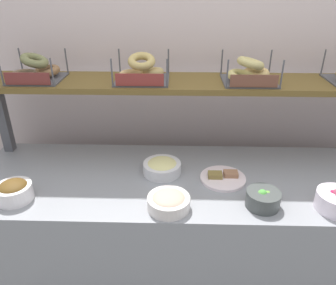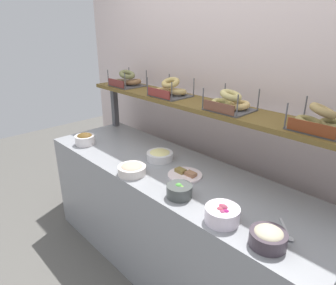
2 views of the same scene
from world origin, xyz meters
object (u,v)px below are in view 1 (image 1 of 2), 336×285
object	(u,v)px
serving_plate_white	(223,178)
bagel_basket_plain	(249,73)
bagel_basket_poppy	(36,71)
bowl_egg_salad	(162,167)
bowl_chocolate_spread	(14,191)
bagel_basket_sesame	(142,72)
bowl_veggie_mix	(263,198)
bowl_lox_spread	(169,201)

from	to	relation	value
serving_plate_white	bagel_basket_plain	bearing A→B (deg)	63.68
bagel_basket_poppy	bagel_basket_plain	bearing A→B (deg)	-0.33
bowl_egg_salad	serving_plate_white	size ratio (longest dim) A/B	0.85
bowl_chocolate_spread	bagel_basket_sesame	distance (m)	0.84
bowl_veggie_mix	serving_plate_white	xyz separation A→B (m)	(-0.15, 0.21, -0.03)
bagel_basket_poppy	bagel_basket_plain	size ratio (longest dim) A/B	0.97
bowl_lox_spread	bowl_chocolate_spread	distance (m)	0.71
bowl_veggie_mix	bowl_egg_salad	xyz separation A→B (m)	(-0.46, 0.26, -0.00)
bowl_veggie_mix	bowl_lox_spread	bearing A→B (deg)	-176.20
serving_plate_white	bagel_basket_sesame	world-z (taller)	bagel_basket_sesame
bowl_chocolate_spread	serving_plate_white	distance (m)	0.99
bowl_veggie_mix	bowl_egg_salad	bearing A→B (deg)	150.36
bowl_lox_spread	bagel_basket_sesame	distance (m)	0.69
bagel_basket_plain	bowl_lox_spread	bearing A→B (deg)	-128.63
bagel_basket_poppy	bowl_chocolate_spread	bearing A→B (deg)	-90.23
bowl_veggie_mix	bowl_chocolate_spread	world-z (taller)	bowl_chocolate_spread
bowl_lox_spread	bowl_chocolate_spread	world-z (taller)	bowl_chocolate_spread
bowl_lox_spread	bagel_basket_poppy	xyz separation A→B (m)	(-0.71, 0.50, 0.44)
bowl_lox_spread	bowl_veggie_mix	world-z (taller)	bowl_veggie_mix
serving_plate_white	bagel_basket_poppy	world-z (taller)	bagel_basket_poppy
bowl_veggie_mix	bagel_basket_plain	distance (m)	0.64
bowl_chocolate_spread	bagel_basket_poppy	distance (m)	0.63
bowl_lox_spread	bagel_basket_plain	xyz separation A→B (m)	(0.40, 0.50, 0.44)
bowl_veggie_mix	bowl_chocolate_spread	size ratio (longest dim) A/B	0.93
bowl_egg_salad	bagel_basket_poppy	distance (m)	0.83
bowl_veggie_mix	serving_plate_white	world-z (taller)	bowl_veggie_mix
bagel_basket_sesame	bagel_basket_plain	bearing A→B (deg)	-0.37
bowl_chocolate_spread	bagel_basket_plain	xyz separation A→B (m)	(1.10, 0.45, 0.43)
serving_plate_white	bagel_basket_poppy	distance (m)	1.11
bagel_basket_plain	bowl_chocolate_spread	bearing A→B (deg)	-157.66
bowl_chocolate_spread	bagel_basket_sesame	size ratio (longest dim) A/B	0.57
bowl_lox_spread	bagel_basket_sesame	size ratio (longest dim) A/B	0.67
serving_plate_white	bowl_lox_spread	bearing A→B (deg)	-138.69
bowl_lox_spread	bagel_basket_sesame	xyz separation A→B (m)	(-0.15, 0.50, 0.44)
bagel_basket_plain	bagel_basket_poppy	bearing A→B (deg)	179.67
bowl_veggie_mix	bagel_basket_plain	bearing A→B (deg)	92.52
serving_plate_white	bowl_egg_salad	bearing A→B (deg)	170.10
bagel_basket_sesame	bagel_basket_plain	world-z (taller)	bagel_basket_sesame
bowl_egg_salad	bagel_basket_plain	xyz separation A→B (m)	(0.44, 0.21, 0.44)
bowl_lox_spread	bagel_basket_sesame	bearing A→B (deg)	107.03
bagel_basket_sesame	serving_plate_white	bearing A→B (deg)	-32.21
serving_plate_white	bagel_basket_plain	distance (m)	0.55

